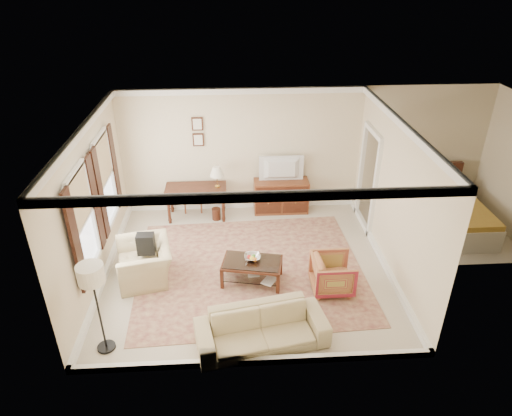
{
  "coord_description": "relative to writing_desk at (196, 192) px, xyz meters",
  "views": [
    {
      "loc": [
        -0.27,
        -7.31,
        5.36
      ],
      "look_at": [
        0.2,
        0.3,
        1.15
      ],
      "focal_mm": 32.0,
      "sensor_mm": 36.0,
      "label": 1
    }
  ],
  "objects": [
    {
      "name": "writing_desk",
      "position": [
        0.0,
        0.0,
        0.0
      ],
      "size": [
        1.39,
        0.69,
        0.76
      ],
      "color": "#441F13",
      "rests_on": "room_shell"
    },
    {
      "name": "striped_armchair",
      "position": [
        2.59,
        -2.84,
        -0.27
      ],
      "size": [
        0.68,
        0.73,
        0.75
      ],
      "primitive_type": "imported",
      "rotation": [
        0.0,
        0.0,
        1.58
      ],
      "color": "maroon",
      "rests_on": "room_shell"
    },
    {
      "name": "annex_bedroom",
      "position": [
        5.56,
        -0.9,
        -0.31
      ],
      "size": [
        3.0,
        2.7,
        2.9
      ],
      "color": "beige",
      "rests_on": "ground"
    },
    {
      "name": "desk_lamp",
      "position": [
        0.49,
        0.0,
        0.36
      ],
      "size": [
        0.32,
        0.32,
        0.5
      ],
      "primitive_type": null,
      "color": "silver",
      "rests_on": "writing_desk"
    },
    {
      "name": "sofa",
      "position": [
        1.21,
        -4.09,
        -0.25
      ],
      "size": [
        2.11,
        0.96,
        0.79
      ],
      "primitive_type": "imported",
      "rotation": [
        0.0,
        0.0,
        0.19
      ],
      "color": "tan",
      "rests_on": "room_shell"
    },
    {
      "name": "sideboard",
      "position": [
        1.98,
        0.17,
        -0.26
      ],
      "size": [
        1.27,
        0.49,
        0.78
      ],
      "primitive_type": "cube",
      "color": "brown",
      "rests_on": "room_shell"
    },
    {
      "name": "window_front",
      "position": [
        -1.63,
        -2.75,
        0.9
      ],
      "size": [
        0.12,
        1.56,
        1.8
      ],
      "primitive_type": null,
      "color": "#CCB284",
      "rests_on": "room_shell"
    },
    {
      "name": "floor_lamp",
      "position": [
        -1.21,
        -4.05,
        0.67
      ],
      "size": [
        0.39,
        0.39,
        1.58
      ],
      "color": "black",
      "rests_on": "room_shell"
    },
    {
      "name": "tv",
      "position": [
        1.98,
        0.15,
        0.63
      ],
      "size": [
        0.98,
        0.56,
        0.13
      ],
      "primitive_type": "imported",
      "rotation": [
        0.0,
        0.0,
        3.14
      ],
      "color": "black",
      "rests_on": "sideboard"
    },
    {
      "name": "desk_chair",
      "position": [
        -0.1,
        0.35,
        -0.12
      ],
      "size": [
        0.48,
        0.48,
        1.05
      ],
      "primitive_type": null,
      "rotation": [
        0.0,
        0.0,
        -0.08
      ],
      "color": "brown",
      "rests_on": "room_shell"
    },
    {
      "name": "framed_prints",
      "position": [
        0.1,
        0.42,
        1.29
      ],
      "size": [
        0.25,
        0.04,
        0.68
      ],
      "primitive_type": null,
      "color": "#441F13",
      "rests_on": "room_shell"
    },
    {
      "name": "backpack",
      "position": [
        -0.8,
        -2.18,
        0.08
      ],
      "size": [
        0.22,
        0.32,
        0.4
      ],
      "primitive_type": "cube",
      "rotation": [
        0.0,
        0.0,
        -1.56
      ],
      "color": "black",
      "rests_on": "club_armchair"
    },
    {
      "name": "book_a",
      "position": [
        1.08,
        -2.48,
        -0.47
      ],
      "size": [
        0.28,
        0.05,
        0.38
      ],
      "primitive_type": "imported",
      "rotation": [
        0.0,
        0.0,
        -0.06
      ],
      "color": "brown",
      "rests_on": "coffee_table"
    },
    {
      "name": "doorway",
      "position": [
        3.78,
        -0.55,
        0.43
      ],
      "size": [
        0.1,
        1.12,
        2.25
      ],
      "primitive_type": null,
      "color": "white",
      "rests_on": "room_shell"
    },
    {
      "name": "room_shell",
      "position": [
        1.07,
        -2.05,
        1.82
      ],
      "size": [
        5.51,
        5.01,
        2.91
      ],
      "color": "beige",
      "rests_on": "ground"
    },
    {
      "name": "coffee_table",
      "position": [
        1.15,
        -2.52,
        -0.3
      ],
      "size": [
        1.19,
        0.84,
        0.46
      ],
      "rotation": [
        0.0,
        0.0,
        -0.2
      ],
      "color": "#441F13",
      "rests_on": "room_shell"
    },
    {
      "name": "window_rear",
      "position": [
        -1.63,
        -1.15,
        0.9
      ],
      "size": [
        0.12,
        1.56,
        1.8
      ],
      "primitive_type": null,
      "color": "#CCB284",
      "rests_on": "room_shell"
    },
    {
      "name": "book_b",
      "position": [
        1.36,
        -2.69,
        -0.47
      ],
      "size": [
        0.25,
        0.18,
        0.38
      ],
      "primitive_type": "imported",
      "rotation": [
        0.0,
        0.0,
        -0.58
      ],
      "color": "brown",
      "rests_on": "coffee_table"
    },
    {
      "name": "rug",
      "position": [
        1.13,
        -2.15,
        -0.64
      ],
      "size": [
        4.47,
        3.88,
        0.01
      ],
      "primitive_type": "cube",
      "rotation": [
        0.0,
        0.0,
        0.04
      ],
      "color": "maroon",
      "rests_on": "room_shell"
    },
    {
      "name": "club_armchair",
      "position": [
        -0.85,
        -2.28,
        -0.17
      ],
      "size": [
        0.93,
        1.23,
        0.96
      ],
      "primitive_type": "imported",
      "rotation": [
        0.0,
        0.0,
        -1.36
      ],
      "color": "tan",
      "rests_on": "room_shell"
    },
    {
      "name": "fruit_bowl",
      "position": [
        1.16,
        -2.45,
        -0.14
      ],
      "size": [
        0.42,
        0.42,
        0.1
      ],
      "primitive_type": "imported",
      "color": "silver",
      "rests_on": "coffee_table"
    }
  ]
}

